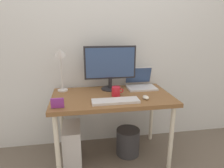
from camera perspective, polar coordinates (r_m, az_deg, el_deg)
ground_plane at (r=2.38m, az=0.00°, el=-19.92°), size 6.00×6.00×0.00m
back_wall at (r=2.32m, az=-1.67°, el=13.63°), size 4.40×0.04×2.60m
desk at (r=2.06m, az=0.00°, el=-5.09°), size 1.21×0.67×0.72m
monitor at (r=2.17m, az=-0.53°, el=5.42°), size 0.56×0.20×0.48m
laptop at (r=2.31m, az=8.05°, el=0.44°), size 0.32×0.28×0.22m
desk_lamp at (r=2.14m, az=-14.55°, el=6.81°), size 0.11×0.16×0.49m
keyboard at (r=1.85m, az=1.15°, el=-4.87°), size 0.44×0.14×0.02m
mouse at (r=1.96m, az=9.63°, el=-3.78°), size 0.06×0.09×0.03m
coffee_mug at (r=2.01m, az=1.15°, el=-2.12°), size 0.12×0.09×0.10m
photo_frame at (r=1.77m, az=-15.34°, el=-5.27°), size 0.11×0.03×0.09m
computer_tower at (r=2.23m, az=-11.27°, el=-16.55°), size 0.18×0.36×0.42m
wastebasket at (r=2.35m, az=4.56°, el=-16.12°), size 0.26×0.26×0.30m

